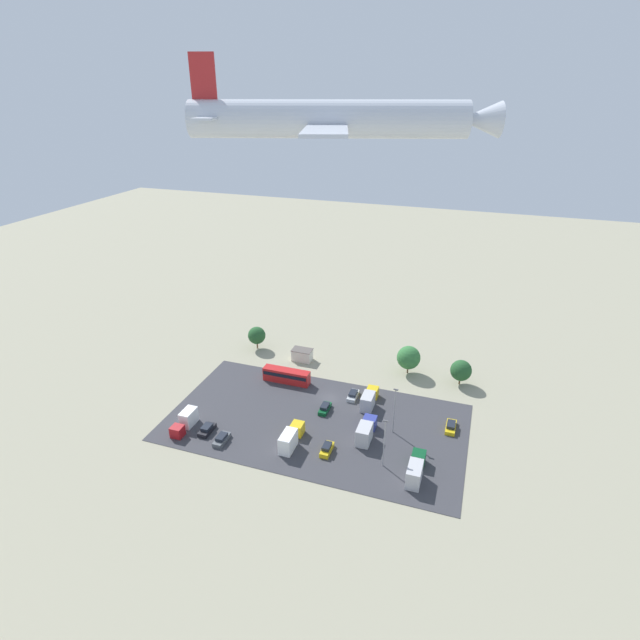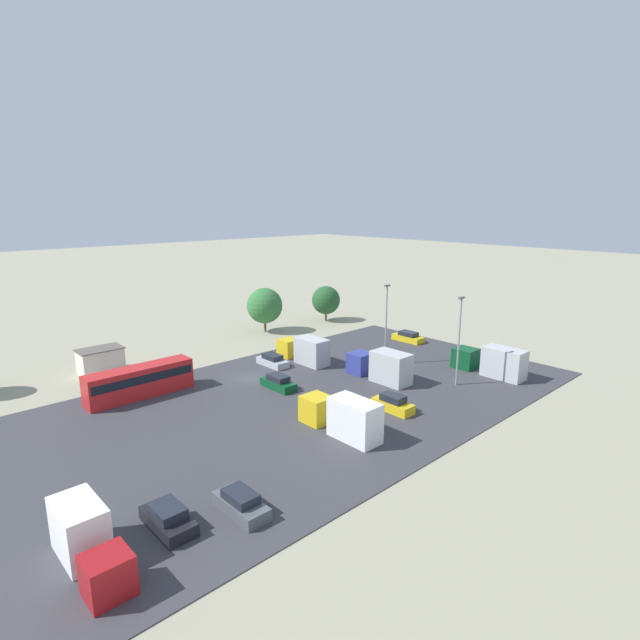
{
  "view_description": "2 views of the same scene",
  "coord_description": "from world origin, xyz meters",
  "px_view_note": "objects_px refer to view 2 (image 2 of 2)",
  "views": [
    {
      "loc": [
        -27.97,
        88.71,
        63.03
      ],
      "look_at": [
        -4.71,
        20.35,
        29.05
      ],
      "focal_mm": 28.0,
      "sensor_mm": 36.0,
      "label": 1
    },
    {
      "loc": [
        31.29,
        46.05,
        19.95
      ],
      "look_at": [
        -5.4,
        6.4,
        7.3
      ],
      "focal_mm": 28.0,
      "sensor_mm": 36.0,
      "label": 2
    }
  ],
  "objects_px": {
    "parked_car_0": "(241,503)",
    "parked_car_1": "(273,361)",
    "parked_car_2": "(278,383)",
    "parked_car_4": "(393,404)",
    "parked_truck_0": "(305,350)",
    "parked_car_5": "(408,337)",
    "parked_truck_2": "(493,362)",
    "bus": "(140,380)",
    "shed_building": "(101,360)",
    "parked_truck_1": "(87,541)",
    "parked_car_3": "(168,518)",
    "parked_truck_4": "(382,366)",
    "parked_truck_3": "(343,417)"
  },
  "relations": [
    {
      "from": "parked_car_3",
      "to": "shed_building",
      "type": "bearing_deg",
      "value": -103.17
    },
    {
      "from": "shed_building",
      "to": "parked_car_4",
      "type": "distance_m",
      "value": 35.59
    },
    {
      "from": "shed_building",
      "to": "parked_truck_3",
      "type": "height_order",
      "value": "parked_truck_3"
    },
    {
      "from": "bus",
      "to": "parked_car_4",
      "type": "relative_size",
      "value": 2.61
    },
    {
      "from": "parked_car_1",
      "to": "parked_truck_3",
      "type": "xyz_separation_m",
      "value": [
        7.09,
        19.46,
        1.02
      ]
    },
    {
      "from": "parked_car_4",
      "to": "parked_truck_1",
      "type": "distance_m",
      "value": 29.49
    },
    {
      "from": "parked_car_5",
      "to": "parked_car_3",
      "type": "bearing_deg",
      "value": 19.86
    },
    {
      "from": "bus",
      "to": "parked_car_2",
      "type": "relative_size",
      "value": 2.48
    },
    {
      "from": "parked_car_3",
      "to": "parked_truck_4",
      "type": "height_order",
      "value": "parked_truck_4"
    },
    {
      "from": "parked_truck_1",
      "to": "parked_truck_4",
      "type": "height_order",
      "value": "parked_truck_4"
    },
    {
      "from": "bus",
      "to": "parked_truck_2",
      "type": "distance_m",
      "value": 39.97
    },
    {
      "from": "bus",
      "to": "parked_car_4",
      "type": "xyz_separation_m",
      "value": [
        -16.61,
        20.5,
        -1.05
      ]
    },
    {
      "from": "parked_car_2",
      "to": "parked_car_4",
      "type": "relative_size",
      "value": 1.05
    },
    {
      "from": "shed_building",
      "to": "parked_truck_0",
      "type": "distance_m",
      "value": 24.87
    },
    {
      "from": "parked_car_5",
      "to": "parked_truck_2",
      "type": "distance_m",
      "value": 16.65
    },
    {
      "from": "parked_car_2",
      "to": "parked_truck_1",
      "type": "distance_m",
      "value": 28.85
    },
    {
      "from": "parked_car_2",
      "to": "parked_car_1",
      "type": "bearing_deg",
      "value": 56.96
    },
    {
      "from": "bus",
      "to": "parked_car_5",
      "type": "xyz_separation_m",
      "value": [
        -38.2,
        5.85,
        -1.14
      ]
    },
    {
      "from": "bus",
      "to": "parked_truck_2",
      "type": "bearing_deg",
      "value": 56.96
    },
    {
      "from": "shed_building",
      "to": "parked_truck_1",
      "type": "bearing_deg",
      "value": 69.35
    },
    {
      "from": "parked_car_2",
      "to": "parked_car_4",
      "type": "bearing_deg",
      "value": -70.11
    },
    {
      "from": "parked_truck_0",
      "to": "parked_truck_3",
      "type": "relative_size",
      "value": 0.94
    },
    {
      "from": "parked_car_1",
      "to": "parked_truck_4",
      "type": "bearing_deg",
      "value": -64.55
    },
    {
      "from": "parked_car_0",
      "to": "parked_car_1",
      "type": "xyz_separation_m",
      "value": [
        -20.21,
        -22.94,
        -0.01
      ]
    },
    {
      "from": "parked_car_1",
      "to": "parked_truck_0",
      "type": "xyz_separation_m",
      "value": [
        -4.01,
        1.64,
        0.93
      ]
    },
    {
      "from": "shed_building",
      "to": "bus",
      "type": "distance_m",
      "value": 10.88
    },
    {
      "from": "parked_car_2",
      "to": "parked_car_4",
      "type": "xyz_separation_m",
      "value": [
        -4.51,
        12.46,
        0.06
      ]
    },
    {
      "from": "bus",
      "to": "parked_truck_1",
      "type": "bearing_deg",
      "value": -29.52
    },
    {
      "from": "parked_truck_3",
      "to": "parked_car_0",
      "type": "bearing_deg",
      "value": -165.14
    },
    {
      "from": "parked_car_1",
      "to": "parked_car_5",
      "type": "height_order",
      "value": "parked_car_1"
    },
    {
      "from": "parked_car_1",
      "to": "parked_truck_4",
      "type": "relative_size",
      "value": 0.56
    },
    {
      "from": "parked_car_1",
      "to": "parked_car_3",
      "type": "xyz_separation_m",
      "value": [
        24.49,
        21.22,
        0.03
      ]
    },
    {
      "from": "parked_car_3",
      "to": "parked_truck_0",
      "type": "distance_m",
      "value": 34.58
    },
    {
      "from": "bus",
      "to": "parked_car_4",
      "type": "height_order",
      "value": "bus"
    },
    {
      "from": "parked_truck_0",
      "to": "parked_truck_3",
      "type": "height_order",
      "value": "parked_truck_3"
    },
    {
      "from": "parked_car_4",
      "to": "parked_car_5",
      "type": "relative_size",
      "value": 0.9
    },
    {
      "from": "parked_car_3",
      "to": "parked_truck_0",
      "type": "relative_size",
      "value": 0.54
    },
    {
      "from": "parked_car_4",
      "to": "parked_truck_1",
      "type": "height_order",
      "value": "parked_truck_1"
    },
    {
      "from": "bus",
      "to": "parked_car_5",
      "type": "height_order",
      "value": "bus"
    },
    {
      "from": "parked_car_5",
      "to": "parked_car_1",
      "type": "bearing_deg",
      "value": -11.79
    },
    {
      "from": "parked_truck_1",
      "to": "parked_truck_2",
      "type": "xyz_separation_m",
      "value": [
        -46.3,
        -0.79,
        0.11
      ]
    },
    {
      "from": "shed_building",
      "to": "parked_car_1",
      "type": "distance_m",
      "value": 20.66
    },
    {
      "from": "parked_truck_1",
      "to": "parked_car_2",
      "type": "bearing_deg",
      "value": -149.71
    },
    {
      "from": "bus",
      "to": "parked_truck_3",
      "type": "xyz_separation_m",
      "value": [
        -9.39,
        20.78,
        -0.12
      ]
    },
    {
      "from": "parked_truck_0",
      "to": "parked_truck_3",
      "type": "xyz_separation_m",
      "value": [
        11.1,
        17.82,
        0.09
      ]
    },
    {
      "from": "bus",
      "to": "parked_truck_3",
      "type": "relative_size",
      "value": 1.32
    },
    {
      "from": "parked_car_1",
      "to": "parked_car_4",
      "type": "relative_size",
      "value": 1.06
    },
    {
      "from": "parked_truck_4",
      "to": "parked_truck_0",
      "type": "bearing_deg",
      "value": 100.46
    },
    {
      "from": "parked_car_5",
      "to": "parked_truck_4",
      "type": "relative_size",
      "value": 0.59
    },
    {
      "from": "parked_car_1",
      "to": "parked_car_2",
      "type": "relative_size",
      "value": 1.0
    }
  ]
}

